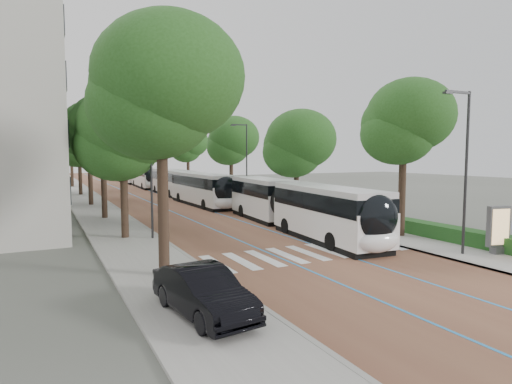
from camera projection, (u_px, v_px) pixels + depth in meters
ground at (315, 258)px, 20.98m from camera, size 160.00×160.00×0.00m
road at (142, 193)px, 56.54m from camera, size 11.00×140.00×0.02m
sidewalk_left at (81, 195)px, 53.17m from camera, size 4.00×140.00×0.12m
sidewalk_right at (196, 190)px, 59.91m from camera, size 4.00×140.00×0.12m
kerb_left at (97, 194)px, 54.02m from camera, size 0.20×140.00×0.14m
kerb_right at (183, 191)px, 59.05m from camera, size 0.20×140.00×0.14m
zebra_crossing at (307, 253)px, 21.96m from camera, size 10.55×3.60×0.01m
lane_line_left at (129, 193)px, 55.82m from camera, size 0.12×126.00×0.01m
lane_line_right at (154, 192)px, 57.26m from camera, size 0.12×126.00×0.01m
hedge at (444, 232)px, 25.03m from camera, size 1.20×14.00×0.80m
streetlight_near at (464, 159)px, 20.87m from camera, size 1.82×0.20×8.00m
streetlight_far at (245, 157)px, 43.09m from camera, size 1.82×0.20×8.00m
lamp_post_left at (151, 171)px, 24.99m from camera, size 0.14×0.14×8.00m
trees_left at (93, 135)px, 38.51m from camera, size 6.18×60.68×10.06m
trees_right at (254, 143)px, 43.52m from camera, size 6.03×47.32×9.03m
lead_bus at (297, 206)px, 28.41m from camera, size 3.91×18.53×3.20m
bus_queued_0 at (204, 189)px, 42.32m from camera, size 2.80×12.45×3.20m
bus_queued_1 at (172, 182)px, 53.20m from camera, size 2.67×12.43×3.20m
bus_queued_2 at (146, 177)px, 65.42m from camera, size 2.93×12.47×3.20m
bus_queued_3 at (130, 174)px, 76.64m from camera, size 2.71×12.43×3.20m
ad_panel at (498, 229)px, 21.25m from camera, size 1.19×0.58×2.40m
parked_car at (203, 292)px, 13.10m from camera, size 2.14×4.69×1.49m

